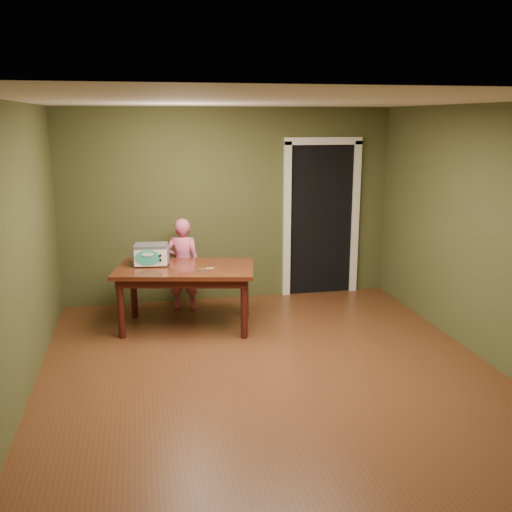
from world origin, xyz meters
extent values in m
plane|color=#552E18|center=(0.00, 0.00, 0.00)|extent=(5.00, 5.00, 0.00)
cube|color=#434726|center=(0.00, 2.50, 1.30)|extent=(4.50, 0.02, 2.60)
cube|color=#434726|center=(0.00, -2.50, 1.30)|extent=(4.50, 0.02, 2.60)
cube|color=#434726|center=(-2.25, 0.00, 1.30)|extent=(0.02, 5.00, 2.60)
cube|color=#434726|center=(2.25, 0.00, 1.30)|extent=(0.02, 5.00, 2.60)
cube|color=white|center=(0.00, 0.00, 2.60)|extent=(4.50, 5.00, 0.02)
cube|color=black|center=(1.30, 2.80, 1.05)|extent=(0.90, 0.60, 2.10)
cube|color=black|center=(1.30, 2.48, 1.05)|extent=(0.90, 0.02, 2.10)
cube|color=white|center=(0.80, 2.47, 1.05)|extent=(0.10, 0.06, 2.20)
cube|color=white|center=(1.80, 2.47, 1.05)|extent=(0.10, 0.06, 2.20)
cube|color=white|center=(1.30, 2.47, 2.15)|extent=(1.10, 0.06, 0.10)
cube|color=#3D180D|center=(-0.70, 1.45, 0.72)|extent=(1.75, 1.21, 0.05)
cube|color=#37110D|center=(-0.70, 1.45, 0.65)|extent=(1.61, 1.06, 0.10)
cylinder|color=#37110D|center=(-1.46, 1.25, 0.35)|extent=(0.08, 0.08, 0.70)
cylinder|color=#37110D|center=(-1.31, 1.93, 0.35)|extent=(0.08, 0.08, 0.70)
cylinder|color=#37110D|center=(-0.08, 0.97, 0.35)|extent=(0.08, 0.08, 0.70)
cylinder|color=#37110D|center=(0.06, 1.65, 0.35)|extent=(0.08, 0.08, 0.70)
cylinder|color=#4C4F54|center=(-1.25, 1.53, 0.76)|extent=(0.03, 0.03, 0.02)
cylinder|color=#4C4F54|center=(-1.23, 1.73, 0.76)|extent=(0.03, 0.03, 0.02)
cylinder|color=#4C4F54|center=(-0.94, 1.50, 0.76)|extent=(0.03, 0.03, 0.02)
cylinder|color=#4C4F54|center=(-0.91, 1.70, 0.76)|extent=(0.03, 0.03, 0.02)
cube|color=white|center=(-1.08, 1.62, 0.87)|extent=(0.40, 0.31, 0.21)
cube|color=#4C4F54|center=(-1.08, 1.62, 0.99)|extent=(0.41, 0.31, 0.03)
cube|color=#4C4F54|center=(-1.28, 1.64, 0.87)|extent=(0.04, 0.24, 0.17)
cube|color=#4C4F54|center=(-0.88, 1.60, 0.87)|extent=(0.04, 0.24, 0.17)
ellipsoid|color=teal|center=(-1.13, 1.48, 0.87)|extent=(0.29, 0.04, 0.18)
cylinder|color=black|center=(-0.98, 1.46, 0.90)|extent=(0.03, 0.02, 0.03)
cylinder|color=black|center=(-0.98, 1.46, 0.84)|extent=(0.02, 0.02, 0.02)
cylinder|color=silver|center=(-0.52, 1.24, 0.76)|extent=(0.10, 0.10, 0.02)
cylinder|color=#4B2C19|center=(-0.52, 1.24, 0.77)|extent=(0.09, 0.09, 0.01)
cube|color=#DBAF5F|center=(-0.47, 1.30, 0.75)|extent=(0.18, 0.04, 0.01)
imported|color=#DC5A83|center=(-0.67, 2.13, 0.61)|extent=(0.50, 0.40, 1.22)
camera|label=1|loc=(-1.19, -5.07, 2.45)|focal=40.00mm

